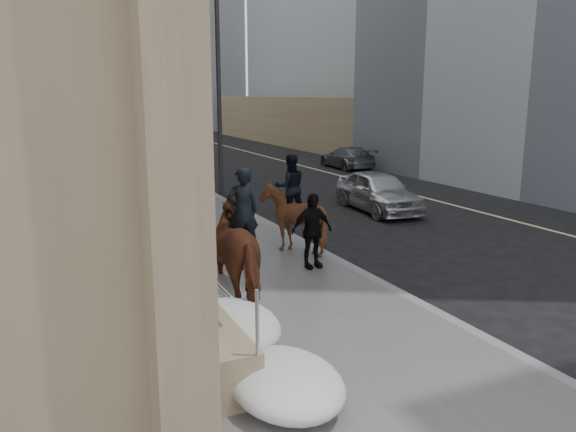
{
  "coord_description": "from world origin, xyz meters",
  "views": [
    {
      "loc": [
        -4.25,
        -8.3,
        4.23
      ],
      "look_at": [
        0.58,
        2.24,
        1.7
      ],
      "focal_mm": 35.0,
      "sensor_mm": 36.0,
      "label": 1
    }
  ],
  "objects_px": {
    "mounted_horse_right": "(292,212)",
    "pedestrian": "(312,231)",
    "mounted_horse_left": "(245,251)",
    "car_grey": "(347,158)",
    "car_silver": "(378,191)"
  },
  "relations": [
    {
      "from": "mounted_horse_left",
      "to": "car_silver",
      "type": "xyz_separation_m",
      "value": [
        7.84,
        7.21,
        -0.52
      ]
    },
    {
      "from": "mounted_horse_left",
      "to": "car_grey",
      "type": "distance_m",
      "value": 22.36
    },
    {
      "from": "mounted_horse_left",
      "to": "pedestrian",
      "type": "relative_size",
      "value": 1.51
    },
    {
      "from": "mounted_horse_left",
      "to": "mounted_horse_right",
      "type": "bearing_deg",
      "value": -126.61
    },
    {
      "from": "mounted_horse_left",
      "to": "car_silver",
      "type": "distance_m",
      "value": 10.67
    },
    {
      "from": "mounted_horse_left",
      "to": "car_grey",
      "type": "xyz_separation_m",
      "value": [
        13.01,
        18.18,
        -0.64
      ]
    },
    {
      "from": "pedestrian",
      "to": "car_silver",
      "type": "height_order",
      "value": "pedestrian"
    },
    {
      "from": "pedestrian",
      "to": "car_grey",
      "type": "distance_m",
      "value": 19.56
    },
    {
      "from": "mounted_horse_left",
      "to": "pedestrian",
      "type": "bearing_deg",
      "value": -141.84
    },
    {
      "from": "mounted_horse_right",
      "to": "pedestrian",
      "type": "height_order",
      "value": "mounted_horse_right"
    },
    {
      "from": "car_silver",
      "to": "car_grey",
      "type": "distance_m",
      "value": 12.12
    },
    {
      "from": "car_silver",
      "to": "car_grey",
      "type": "bearing_deg",
      "value": 70.16
    },
    {
      "from": "pedestrian",
      "to": "car_grey",
      "type": "height_order",
      "value": "pedestrian"
    },
    {
      "from": "pedestrian",
      "to": "car_grey",
      "type": "xyz_separation_m",
      "value": [
        10.66,
        16.39,
        -0.4
      ]
    },
    {
      "from": "mounted_horse_left",
      "to": "pedestrian",
      "type": "xyz_separation_m",
      "value": [
        2.35,
        1.78,
        -0.24
      ]
    }
  ]
}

